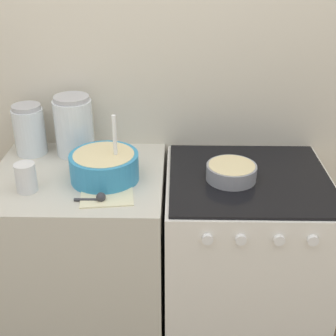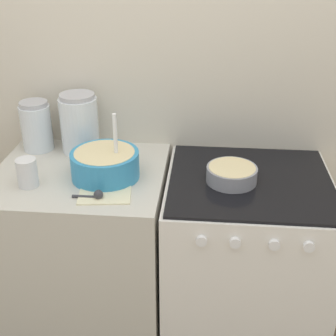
% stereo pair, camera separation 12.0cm
% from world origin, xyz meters
% --- Properties ---
extents(wall_back, '(4.42, 0.05, 2.40)m').
position_xyz_m(wall_back, '(0.00, 0.66, 1.20)').
color(wall_back, beige).
rests_on(wall_back, ground_plane).
extents(countertop_cabinet, '(0.71, 0.63, 0.93)m').
position_xyz_m(countertop_cabinet, '(-0.35, 0.32, 0.46)').
color(countertop_cabinet, beige).
rests_on(countertop_cabinet, ground_plane).
extents(stove, '(0.68, 0.65, 0.93)m').
position_xyz_m(stove, '(0.35, 0.31, 0.46)').
color(stove, white).
rests_on(stove, ground_plane).
extents(mixing_bowl, '(0.27, 0.27, 0.27)m').
position_xyz_m(mixing_bowl, '(-0.23, 0.28, 0.99)').
color(mixing_bowl, '#338CBF').
rests_on(mixing_bowl, countertop_cabinet).
extents(baking_pan, '(0.20, 0.20, 0.06)m').
position_xyz_m(baking_pan, '(0.27, 0.29, 0.96)').
color(baking_pan, gray).
rests_on(baking_pan, stove).
extents(storage_jar_left, '(0.14, 0.14, 0.22)m').
position_xyz_m(storage_jar_left, '(-0.59, 0.53, 1.02)').
color(storage_jar_left, silver).
rests_on(storage_jar_left, countertop_cabinet).
extents(storage_jar_middle, '(0.17, 0.17, 0.27)m').
position_xyz_m(storage_jar_middle, '(-0.39, 0.53, 1.04)').
color(storage_jar_middle, silver).
rests_on(storage_jar_middle, countertop_cabinet).
extents(tin_can, '(0.08, 0.08, 0.11)m').
position_xyz_m(tin_can, '(-0.52, 0.19, 0.98)').
color(tin_can, silver).
rests_on(tin_can, countertop_cabinet).
extents(recipe_page, '(0.22, 0.23, 0.01)m').
position_xyz_m(recipe_page, '(-0.21, 0.17, 0.93)').
color(recipe_page, beige).
rests_on(recipe_page, countertop_cabinet).
extents(measuring_spoon, '(0.12, 0.04, 0.04)m').
position_xyz_m(measuring_spoon, '(-0.23, 0.11, 0.94)').
color(measuring_spoon, '#333338').
rests_on(measuring_spoon, countertop_cabinet).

